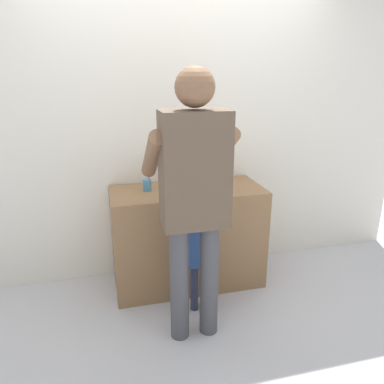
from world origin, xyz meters
The scene contains 9 objects.
ground_plane centered at (0.00, 0.00, 0.00)m, with size 14.00×14.00×0.00m, color silver.
back_wall centered at (0.00, 0.62, 1.35)m, with size 4.40×0.08×2.70m.
vanity_cabinet centered at (0.00, 0.30, 0.42)m, with size 1.25×0.54×0.85m, color olive.
sink_basin centered at (0.00, 0.28, 0.91)m, with size 0.32×0.32×0.11m.
faucet centered at (0.00, 0.48, 0.93)m, with size 0.18×0.14×0.18m.
toothbrush_cup centered at (-0.32, 0.35, 0.90)m, with size 0.07×0.07×0.21m.
soap_bottle centered at (0.34, 0.29, 0.92)m, with size 0.06×0.06×0.17m.
child_toddler centered at (0.00, -0.10, 0.50)m, with size 0.26×0.26×0.84m.
adult_parent centered at (-0.12, -0.36, 1.08)m, with size 0.56×0.58×1.80m.
Camera 1 is at (-0.67, -2.47, 1.77)m, focal length 34.45 mm.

